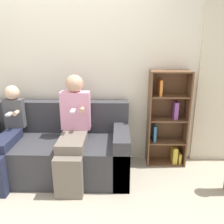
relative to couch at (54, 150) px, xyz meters
name	(u,v)px	position (x,y,z in m)	size (l,w,h in m)	color
ground_plane	(57,196)	(0.15, -0.52, -0.31)	(14.00, 14.00, 0.00)	#B2A893
back_wall	(69,72)	(0.15, 0.46, 0.96)	(10.00, 0.06, 2.55)	silver
couch	(54,150)	(0.00, 0.00, 0.00)	(1.93, 0.85, 0.90)	#38383D
adult_seated	(73,128)	(0.28, -0.12, 0.36)	(0.37, 0.79, 1.29)	#70665B
child_seated	(7,135)	(-0.52, -0.16, 0.27)	(0.25, 0.80, 1.14)	#232842
bookshelf	(167,121)	(1.51, 0.32, 0.31)	(0.53, 0.28, 1.32)	brown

